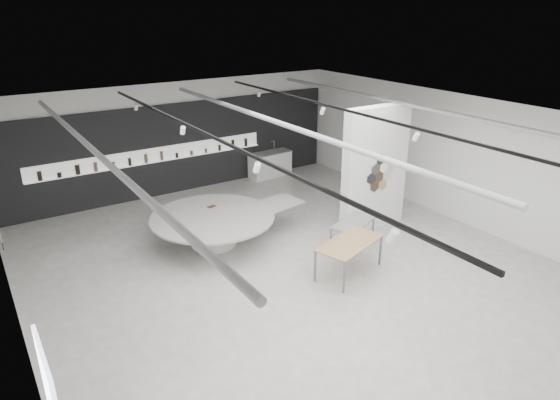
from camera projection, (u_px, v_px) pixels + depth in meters
room at (291, 194)px, 11.57m from camera, size 12.02×14.02×3.82m
back_wall_display at (178, 149)px, 17.17m from camera, size 11.80×0.27×3.10m
partition_column at (375, 168)px, 14.27m from camera, size 2.20×0.38×3.60m
display_island at (215, 225)px, 13.61m from camera, size 4.68×3.89×0.86m
sample_table_wood at (350, 244)px, 12.04m from camera, size 1.99×1.41×0.84m
sample_table_stone at (353, 224)px, 13.48m from camera, size 1.52×1.12×0.70m
kitchen_counter at (270, 164)px, 19.04m from camera, size 1.72×0.76×1.32m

